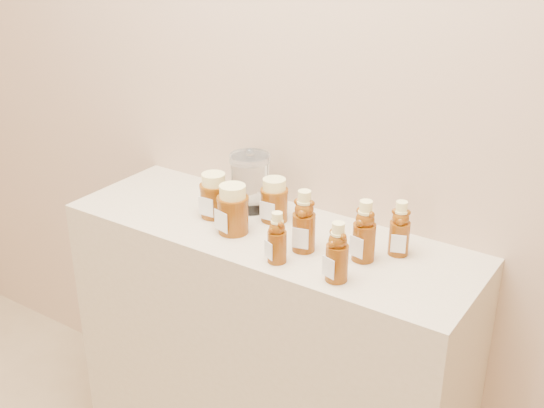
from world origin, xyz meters
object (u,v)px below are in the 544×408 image
Objects in this scene: display_table at (268,361)px; bear_bottle_back_left at (304,217)px; bear_bottle_front_left at (277,234)px; glass_canister at (250,180)px; honey_jar_left at (214,195)px.

display_table is 6.30× the size of bear_bottle_back_left.
glass_canister is (-0.24, 0.23, 0.01)m from bear_bottle_front_left.
bear_bottle_back_left reaches higher than glass_canister.
display_table is at bearing 156.16° from bear_bottle_front_left.
bear_bottle_back_left is at bearing -27.03° from glass_canister.
glass_canister reaches higher than honey_jar_left.
honey_jar_left is (-0.18, -0.01, 0.52)m from display_table.
bear_bottle_back_left reaches higher than honey_jar_left.
honey_jar_left is at bearing 159.01° from bear_bottle_back_left.
display_table is 7.75× the size of bear_bottle_front_left.
bear_bottle_front_left reaches higher than display_table.
bear_bottle_front_left is at bearing -42.96° from glass_canister.
display_table is at bearing 0.10° from honey_jar_left.
bear_bottle_back_left is at bearing -8.77° from honey_jar_left.
display_table is at bearing -37.11° from glass_canister.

